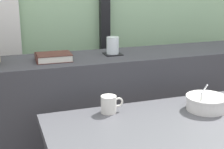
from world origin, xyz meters
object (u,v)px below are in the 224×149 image
Objects in this scene: closed_book at (53,57)px; soup_bowl at (206,103)px; coaster_square at (112,54)px; juice_glass at (112,46)px; ceramic_mug at (109,104)px.

closed_book reaches higher than soup_bowl.
coaster_square is 0.05m from juice_glass.
ceramic_mug is at bearing 165.41° from soup_bowl.
soup_bowl is at bearing -35.10° from closed_book.
ceramic_mug is at bearing -110.89° from coaster_square.
ceramic_mug is (-0.46, 0.12, 0.01)m from soup_bowl.
coaster_square is at bearing 122.08° from soup_bowl.
closed_book is (-0.35, -0.04, -0.03)m from juice_glass.
closed_book reaches higher than coaster_square.
soup_bowl is at bearing -57.92° from coaster_square.
coaster_square is 0.88× the size of ceramic_mug.
soup_bowl is (0.67, -0.47, -0.18)m from closed_book.
coaster_square is 0.51× the size of closed_book.
coaster_square is 0.44m from ceramic_mug.
juice_glass is 0.49× the size of soup_bowl.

